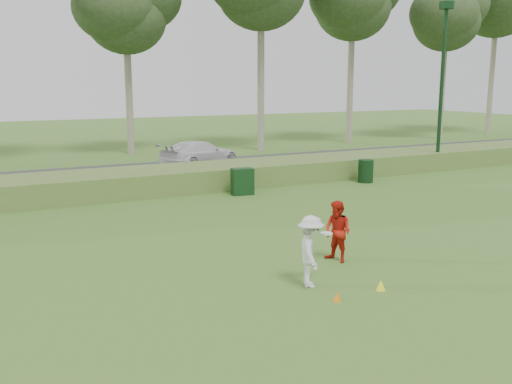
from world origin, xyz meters
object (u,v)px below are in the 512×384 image
player_red (338,232)px  utility_cabinet (242,182)px  player_white (311,251)px  car_right (199,154)px  trash_bin (366,171)px  lamp_post (444,57)px  cone_yellow (381,285)px  cone_orange (337,296)px

player_red → utility_cabinet: player_red is taller
player_white → car_right: bearing=10.5°
utility_cabinet → trash_bin: 6.08m
lamp_post → player_red: 17.34m
player_white → trash_bin: size_ratio=1.56×
lamp_post → cone_yellow: lamp_post is taller
cone_orange → cone_yellow: cone_yellow is taller
cone_yellow → car_right: bearing=79.9°
lamp_post → cone_yellow: bearing=-138.5°
cone_yellow → utility_cabinet: utility_cabinet is taller
player_white → cone_orange: player_white is taller
cone_yellow → car_right: 18.71m
lamp_post → player_red: size_ratio=5.36×
player_white → trash_bin: 13.59m
car_right → cone_yellow: bearing=147.8°
player_red → utility_cabinet: size_ratio=1.46×
player_white → utility_cabinet: 10.42m
trash_bin → car_right: car_right is taller
utility_cabinet → trash_bin: (6.08, -0.00, -0.02)m
utility_cabinet → trash_bin: bearing=9.1°
lamp_post → player_white: 19.19m
lamp_post → car_right: (-10.36, 6.33, -4.87)m
lamp_post → car_right: bearing=148.6°
player_red → car_right: (2.95, 16.35, -0.04)m
player_red → cone_orange: size_ratio=7.59×
player_red → cone_yellow: bearing=-24.7°
lamp_post → trash_bin: bearing=-167.1°
player_white → player_red: (1.53, 1.15, -0.02)m
utility_cabinet → car_right: car_right is taller
player_white → car_right: (4.48, 17.50, -0.06)m
player_white → cone_orange: size_ratio=7.82×
player_white → car_right: player_white is taller
car_right → player_white: bearing=143.5°
utility_cabinet → car_right: (1.25, 7.60, 0.20)m
cone_orange → utility_cabinet: 11.37m
lamp_post → car_right: lamp_post is taller
player_white → trash_bin: player_white is taller
lamp_post → player_white: size_ratio=5.20×
cone_orange → utility_cabinet: bearing=73.5°
lamp_post → utility_cabinet: lamp_post is taller
cone_yellow → utility_cabinet: bearing=79.4°
car_right → cone_orange: bearing=144.3°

